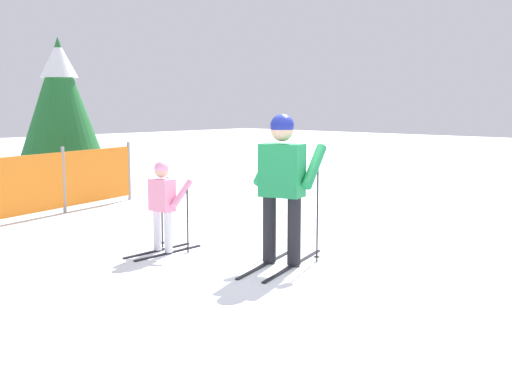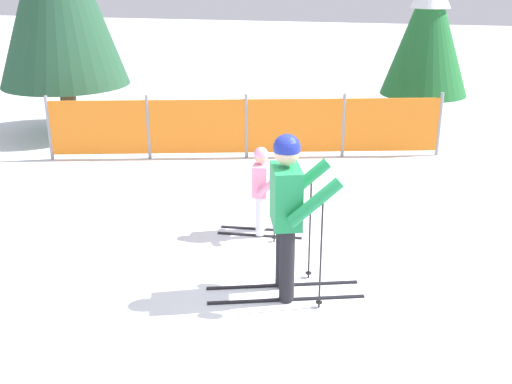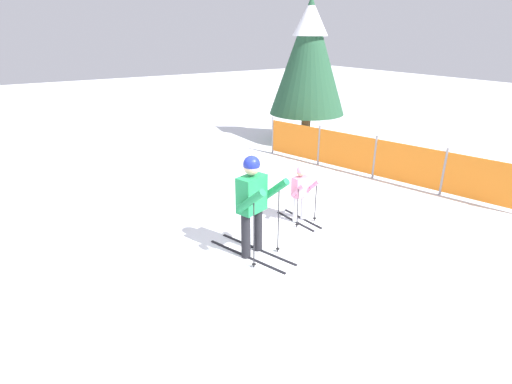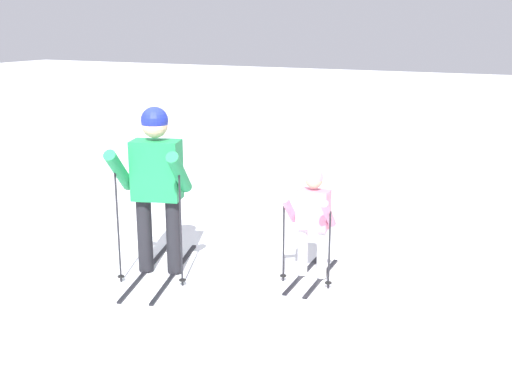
# 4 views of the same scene
# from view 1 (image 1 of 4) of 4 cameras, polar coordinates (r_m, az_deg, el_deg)

# --- Properties ---
(ground_plane) EXTENTS (60.00, 60.00, 0.00)m
(ground_plane) POSITION_cam_1_polar(r_m,az_deg,el_deg) (7.76, 3.86, -6.36)
(ground_plane) COLOR white
(skier_adult) EXTENTS (1.72, 0.94, 1.79)m
(skier_adult) POSITION_cam_1_polar(r_m,az_deg,el_deg) (7.53, 2.40, 1.48)
(skier_adult) COLOR black
(skier_adult) RESTS_ON ground_plane
(skier_child) EXTENTS (1.12, 0.56, 1.18)m
(skier_child) POSITION_cam_1_polar(r_m,az_deg,el_deg) (8.27, -8.26, -0.65)
(skier_child) COLOR black
(skier_child) RESTS_ON ground_plane
(conifer_near) EXTENTS (1.79, 1.79, 3.32)m
(conifer_near) POSITION_cam_1_polar(r_m,az_deg,el_deg) (14.56, -17.04, 8.11)
(conifer_near) COLOR #4C3823
(conifer_near) RESTS_ON ground_plane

